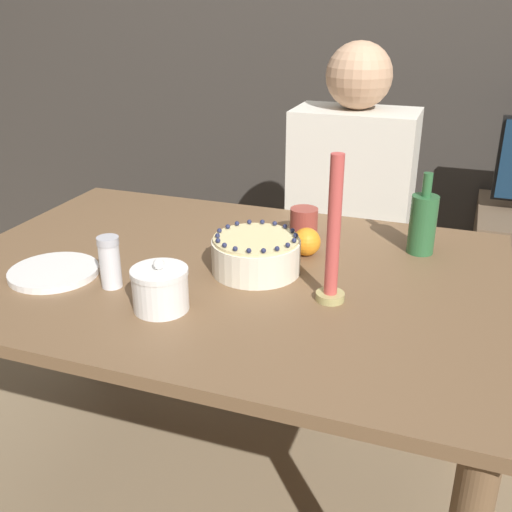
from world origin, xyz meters
The scene contains 12 objects.
ground_plane centered at (0.00, 0.00, 0.00)m, with size 12.00×12.00×0.00m, color #8C7556.
wall_behind centered at (0.00, 1.40, 1.30)m, with size 8.00×0.05×2.60m.
dining_table centered at (0.00, 0.00, 0.65)m, with size 1.38×0.97×0.76m.
cake centered at (0.09, 0.01, 0.81)m, with size 0.22×0.22×0.10m.
sugar_bowl centered at (-0.04, -0.24, 0.81)m, with size 0.12×0.12×0.12m.
sugar_shaker centered at (-0.20, -0.18, 0.83)m, with size 0.05×0.05×0.12m.
plate_stack centered at (-0.37, -0.18, 0.77)m, with size 0.22×0.22×0.02m.
candle centered at (0.30, -0.08, 0.90)m, with size 0.07×0.07×0.33m.
bottle centered at (0.46, 0.27, 0.85)m, with size 0.07×0.07×0.22m.
cup centered at (0.14, 0.27, 0.81)m, with size 0.08×0.08×0.09m.
orange_fruit_0 centered at (0.18, 0.15, 0.80)m, with size 0.07×0.07×0.07m.
person_man_blue_shirt centered at (0.19, 0.68, 0.56)m, with size 0.40×0.34×1.27m.
Camera 1 is at (0.54, -1.26, 1.39)m, focal length 42.00 mm.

